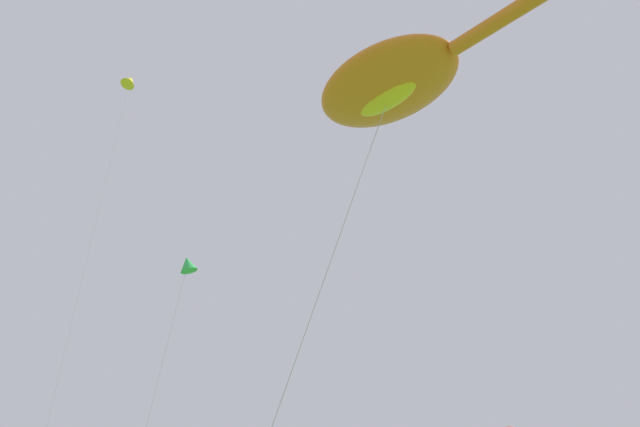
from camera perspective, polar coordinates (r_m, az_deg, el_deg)
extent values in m
ellipsoid|color=orange|center=(18.53, 7.68, 14.41)|extent=(5.23, 6.40, 1.35)
ellipsoid|color=yellow|center=(18.15, 7.79, 12.93)|extent=(1.56, 2.60, 0.49)
cylinder|color=#B2B2B7|center=(14.88, 0.98, -6.26)|extent=(2.39, 3.62, 12.49)
cone|color=green|center=(27.43, -15.05, -5.66)|extent=(1.36, 1.41, 1.03)
cylinder|color=#B2B2B7|center=(27.11, -17.78, -16.23)|extent=(0.22, 2.16, 10.16)
cone|color=yellow|center=(38.16, -21.16, 14.11)|extent=(1.35, 1.16, 1.12)
cylinder|color=#B2B2B7|center=(33.57, -25.14, -3.85)|extent=(0.98, 2.65, 24.49)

